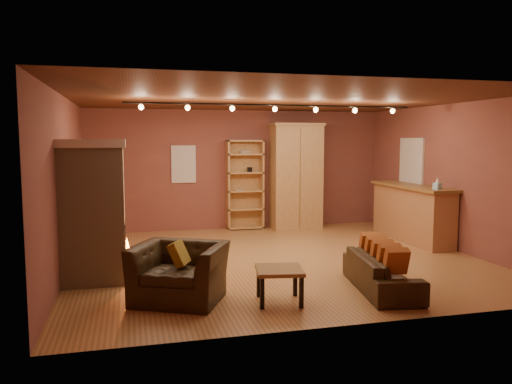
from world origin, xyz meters
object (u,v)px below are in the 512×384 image
object	(u,v)px
bar_counter	(412,212)
coffee_table	(279,273)
bookcase	(244,184)
loveseat	(382,265)
fireplace	(94,211)
armoire	(296,176)
armchair	(179,263)

from	to	relation	value
bar_counter	coffee_table	world-z (taller)	bar_counter
bookcase	loveseat	bearing A→B (deg)	-81.62
fireplace	armoire	size ratio (longest dim) A/B	0.85
bookcase	loveseat	world-z (taller)	bookcase
bookcase	fireplace	bearing A→B (deg)	-130.21
armchair	coffee_table	distance (m)	1.32
armoire	armchair	distance (m)	5.83
armoire	loveseat	bearing A→B (deg)	-94.93
coffee_table	armchair	bearing A→B (deg)	162.12
armchair	coffee_table	bearing A→B (deg)	7.60
armoire	coffee_table	distance (m)	5.63
bar_counter	armchair	size ratio (longest dim) A/B	1.81
bookcase	bar_counter	size ratio (longest dim) A/B	0.86
fireplace	loveseat	size ratio (longest dim) A/B	1.20
armoire	bar_counter	bearing A→B (deg)	-47.55
fireplace	coffee_table	distance (m)	2.99
coffee_table	armoire	bearing A→B (deg)	69.10
fireplace	loveseat	xyz separation A→B (m)	(3.93, -1.51, -0.70)
armoire	armchair	bearing A→B (deg)	-124.01
fireplace	bar_counter	xyz separation A→B (m)	(6.24, 1.49, -0.47)
armoire	bar_counter	distance (m)	2.85
fireplace	armchair	size ratio (longest dim) A/B	1.56
bookcase	coffee_table	xyz separation A→B (m)	(-0.78, -5.41, -0.69)
fireplace	bookcase	size ratio (longest dim) A/B	1.01
bookcase	bar_counter	distance (m)	3.85
armoire	bar_counter	world-z (taller)	armoire
fireplace	bar_counter	world-z (taller)	fireplace
bookcase	loveseat	distance (m)	5.36
fireplace	armoire	xyz separation A→B (m)	(4.37, 3.53, 0.19)
bookcase	armchair	distance (m)	5.43
bookcase	armchair	world-z (taller)	bookcase
fireplace	armoire	bearing A→B (deg)	38.95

